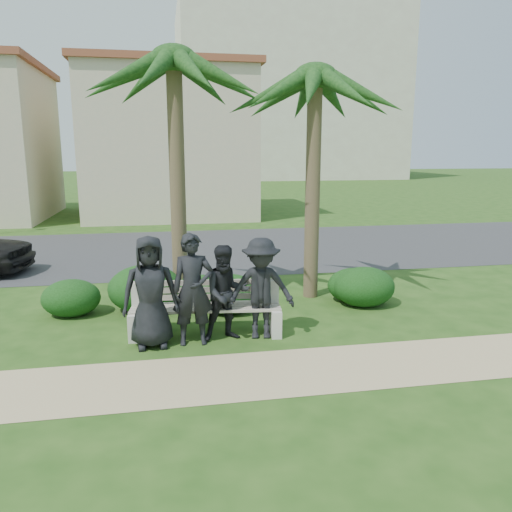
% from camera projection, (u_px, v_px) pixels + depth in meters
% --- Properties ---
extents(ground, '(160.00, 160.00, 0.00)m').
position_uv_depth(ground, '(247.00, 331.00, 9.12)').
color(ground, '#224614').
rests_on(ground, ground).
extents(footpath, '(30.00, 1.60, 0.01)m').
position_uv_depth(footpath, '(267.00, 373.00, 7.39)').
color(footpath, tan).
rests_on(footpath, ground).
extents(asphalt_street, '(160.00, 8.00, 0.01)m').
position_uv_depth(asphalt_street, '(208.00, 249.00, 16.82)').
color(asphalt_street, '#2D2D30').
rests_on(asphalt_street, ground).
extents(stucco_bldg_right, '(8.40, 8.40, 7.30)m').
position_uv_depth(stucco_bldg_right, '(169.00, 143.00, 25.50)').
color(stucco_bldg_right, beige).
rests_on(stucco_bldg_right, ground).
extents(hotel_tower, '(26.00, 18.00, 37.30)m').
position_uv_depth(hotel_tower, '(284.00, 68.00, 61.79)').
color(hotel_tower, beige).
rests_on(hotel_tower, ground).
extents(park_bench, '(2.71, 0.89, 0.93)m').
position_uv_depth(park_bench, '(206.00, 312.00, 8.87)').
color(park_bench, gray).
rests_on(park_bench, ground).
extents(man_a, '(0.95, 0.64, 1.89)m').
position_uv_depth(man_a, '(150.00, 292.00, 8.24)').
color(man_a, black).
rests_on(man_a, ground).
extents(man_b, '(0.70, 0.46, 1.91)m').
position_uv_depth(man_b, '(193.00, 290.00, 8.35)').
color(man_b, black).
rests_on(man_b, ground).
extents(man_c, '(0.88, 0.73, 1.67)m').
position_uv_depth(man_c, '(226.00, 293.00, 8.57)').
color(man_c, black).
rests_on(man_c, ground).
extents(man_d, '(1.24, 0.83, 1.78)m').
position_uv_depth(man_d, '(261.00, 288.00, 8.65)').
color(man_d, black).
rests_on(man_d, ground).
extents(hedge_a, '(1.15, 0.95, 0.75)m').
position_uv_depth(hedge_a, '(71.00, 297.00, 9.95)').
color(hedge_a, '#12340E').
rests_on(hedge_a, ground).
extents(hedge_b, '(1.51, 1.25, 0.98)m').
position_uv_depth(hedge_b, '(145.00, 287.00, 10.23)').
color(hedge_b, '#12340E').
rests_on(hedge_b, ground).
extents(hedge_c, '(1.09, 0.90, 0.71)m').
position_uv_depth(hedge_c, '(199.00, 291.00, 10.46)').
color(hedge_c, '#12340E').
rests_on(hedge_c, ground).
extents(hedge_d, '(1.24, 1.03, 0.81)m').
position_uv_depth(hedge_d, '(229.00, 293.00, 10.13)').
color(hedge_d, '#12340E').
rests_on(hedge_d, ground).
extents(hedge_e, '(1.15, 0.95, 0.75)m').
position_uv_depth(hedge_e, '(354.00, 284.00, 10.91)').
color(hedge_e, '#12340E').
rests_on(hedge_e, ground).
extents(hedge_f, '(1.31, 1.08, 0.85)m').
position_uv_depth(hedge_f, '(364.00, 286.00, 10.60)').
color(hedge_f, '#12340E').
rests_on(hedge_f, ground).
extents(palm_left, '(3.00, 3.00, 5.91)m').
position_uv_depth(palm_left, '(174.00, 62.00, 9.76)').
color(palm_left, brown).
rests_on(palm_left, ground).
extents(palm_right, '(3.00, 3.00, 5.66)m').
position_uv_depth(palm_right, '(315.00, 79.00, 10.37)').
color(palm_right, brown).
rests_on(palm_right, ground).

